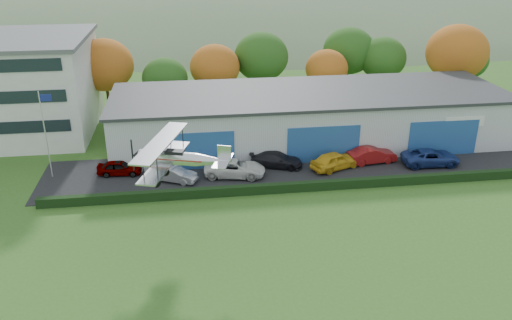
{
  "coord_description": "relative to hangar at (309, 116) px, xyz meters",
  "views": [
    {
      "loc": [
        -7.7,
        -22.7,
        20.02
      ],
      "look_at": [
        -2.83,
        12.21,
        4.83
      ],
      "focal_mm": 36.61,
      "sensor_mm": 36.0,
      "label": 1
    }
  ],
  "objects": [
    {
      "name": "apron",
      "position": [
        -2.0,
        -6.98,
        -2.63
      ],
      "size": [
        48.0,
        9.0,
        0.05
      ],
      "primitive_type": "cube",
      "color": "black",
      "rests_on": "ground"
    },
    {
      "name": "car_0",
      "position": [
        -19.0,
        -6.32,
        -1.93
      ],
      "size": [
        4.08,
        1.93,
        1.35
      ],
      "primitive_type": "imported",
      "rotation": [
        0.0,
        0.0,
        1.48
      ],
      "color": "gray",
      "rests_on": "apron"
    },
    {
      "name": "distant_hills",
      "position": [
        -9.38,
        112.02,
        -15.7
      ],
      "size": [
        430.0,
        196.0,
        56.0
      ],
      "color": "#4C6642",
      "rests_on": "ground"
    },
    {
      "name": "car_2",
      "position": [
        -8.68,
        -8.08,
        -1.85
      ],
      "size": [
        5.84,
        3.52,
        1.52
      ],
      "primitive_type": "imported",
      "rotation": [
        0.0,
        0.0,
        1.38
      ],
      "color": "silver",
      "rests_on": "apron"
    },
    {
      "name": "ground",
      "position": [
        -5.0,
        -27.98,
        -2.66
      ],
      "size": [
        300.0,
        300.0,
        0.0
      ],
      "primitive_type": "plane",
      "color": "#325D1D",
      "rests_on": "ground"
    },
    {
      "name": "biplane",
      "position": [
        -13.57,
        -17.84,
        3.63
      ],
      "size": [
        7.04,
        7.96,
        2.98
      ],
      "rotation": [
        0.0,
        0.0,
        -0.31
      ],
      "color": "silver"
    },
    {
      "name": "hangar",
      "position": [
        0.0,
        0.0,
        0.0
      ],
      "size": [
        40.6,
        12.6,
        5.3
      ],
      "color": "#B2B7BC",
      "rests_on": "ground"
    },
    {
      "name": "car_5",
      "position": [
        4.57,
        -6.89,
        -1.84
      ],
      "size": [
        4.83,
        2.21,
        1.54
      ],
      "primitive_type": "imported",
      "rotation": [
        0.0,
        0.0,
        1.7
      ],
      "color": "maroon",
      "rests_on": "apron"
    },
    {
      "name": "car_4",
      "position": [
        0.7,
        -7.77,
        -1.79
      ],
      "size": [
        5.17,
        3.65,
        1.64
      ],
      "primitive_type": "imported",
      "rotation": [
        0.0,
        0.0,
        1.97
      ],
      "color": "gold",
      "rests_on": "apron"
    },
    {
      "name": "flagpole",
      "position": [
        -24.88,
        -5.98,
        2.13
      ],
      "size": [
        1.05,
        0.1,
        8.0
      ],
      "color": "silver",
      "rests_on": "ground"
    },
    {
      "name": "car_1",
      "position": [
        -14.09,
        -8.42,
        -1.94
      ],
      "size": [
        4.29,
        2.98,
        1.34
      ],
      "primitive_type": "imported",
      "rotation": [
        0.0,
        0.0,
        1.14
      ],
      "color": "silver",
      "rests_on": "apron"
    },
    {
      "name": "car_6",
      "position": [
        9.9,
        -8.14,
        -1.85
      ],
      "size": [
        5.51,
        2.71,
        1.51
      ],
      "primitive_type": "imported",
      "rotation": [
        0.0,
        0.0,
        1.53
      ],
      "color": "navy",
      "rests_on": "apron"
    },
    {
      "name": "tree_belt",
      "position": [
        -4.15,
        12.64,
        2.95
      ],
      "size": [
        75.7,
        13.22,
        10.12
      ],
      "color": "#3D2614",
      "rests_on": "ground"
    },
    {
      "name": "car_3",
      "position": [
        -4.6,
        -6.52,
        -1.9
      ],
      "size": [
        5.25,
        3.52,
        1.41
      ],
      "primitive_type": "imported",
      "rotation": [
        0.0,
        0.0,
        1.22
      ],
      "color": "black",
      "rests_on": "apron"
    },
    {
      "name": "hedge",
      "position": [
        -2.0,
        -11.78,
        -2.26
      ],
      "size": [
        46.0,
        0.6,
        0.8
      ],
      "primitive_type": "cube",
      "color": "black",
      "rests_on": "ground"
    }
  ]
}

